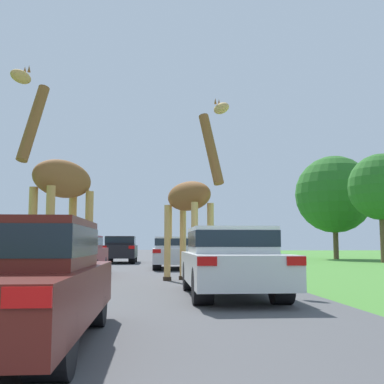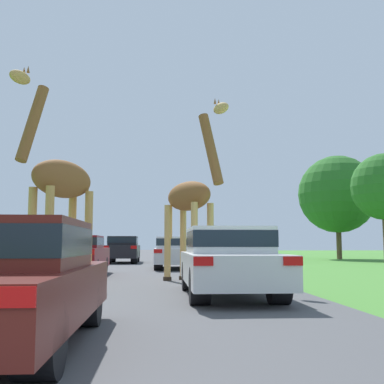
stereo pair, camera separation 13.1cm
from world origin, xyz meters
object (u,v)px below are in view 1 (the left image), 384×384
object	(u,v)px
car_far_ahead	(73,254)
car_lead_maroon	(10,279)
car_queue_right	(174,252)
car_verge_right	(230,259)
giraffe_near_road	(191,200)
car_queue_left	(121,249)
tree_right_cluster	(334,194)
giraffe_companion	(60,188)
tree_left_edge	(382,187)

from	to	relation	value
car_far_ahead	car_lead_maroon	bearing A→B (deg)	-83.79
car_queue_right	car_verge_right	bearing A→B (deg)	-86.37
giraffe_near_road	car_verge_right	world-z (taller)	giraffe_near_road
car_lead_maroon	car_verge_right	world-z (taller)	car_verge_right
car_queue_left	tree_right_cluster	size ratio (longest dim) A/B	0.60
car_far_ahead	tree_right_cluster	bearing A→B (deg)	47.72
car_lead_maroon	car_far_ahead	xyz separation A→B (m)	(-1.23, 11.26, 0.02)
giraffe_companion	car_verge_right	size ratio (longest dim) A/B	1.14
giraffe_near_road	car_lead_maroon	xyz separation A→B (m)	(-2.52, -8.46, -1.61)
car_queue_left	car_verge_right	size ratio (longest dim) A/B	1.01
car_verge_right	tree_right_cluster	xyz separation A→B (m)	(11.40, 23.84, 3.88)
giraffe_companion	car_far_ahead	xyz separation A→B (m)	(-0.41, 4.66, -1.70)
giraffe_near_road	tree_left_edge	size ratio (longest dim) A/B	0.79
car_queue_left	tree_left_edge	xyz separation A→B (m)	(15.09, -0.92, 3.54)
car_lead_maroon	tree_right_cluster	distance (m)	32.16
giraffe_companion	car_far_ahead	distance (m)	4.97
car_lead_maroon	car_queue_right	world-z (taller)	car_queue_right
giraffe_companion	car_far_ahead	world-z (taller)	giraffe_companion
giraffe_companion	tree_left_edge	world-z (taller)	tree_left_edge
giraffe_near_road	giraffe_companion	distance (m)	3.82
car_lead_maroon	car_verge_right	size ratio (longest dim) A/B	0.93
car_far_ahead	tree_left_edge	bearing A→B (deg)	33.19
car_lead_maroon	car_queue_right	size ratio (longest dim) A/B	0.93
car_queue_right	tree_right_cluster	xyz separation A→B (m)	(12.11, 12.69, 3.90)
giraffe_near_road	tree_right_cluster	bearing A→B (deg)	-154.47
car_lead_maroon	tree_right_cluster	xyz separation A→B (m)	(14.42, 28.47, 3.93)
tree_right_cluster	car_verge_right	bearing A→B (deg)	-115.56
giraffe_companion	car_queue_right	size ratio (longest dim) A/B	1.15
car_queue_right	car_queue_left	world-z (taller)	car_queue_left
giraffe_companion	car_verge_right	world-z (taller)	giraffe_companion
car_queue_right	car_verge_right	distance (m)	11.18
giraffe_companion	giraffe_near_road	bearing A→B (deg)	-118.28
car_verge_right	car_lead_maroon	bearing A→B (deg)	-123.13
giraffe_companion	car_lead_maroon	size ratio (longest dim) A/B	1.23
car_lead_maroon	car_queue_left	size ratio (longest dim) A/B	0.92
car_lead_maroon	tree_left_edge	size ratio (longest dim) A/B	0.66
car_lead_maroon	car_queue_left	distance (m)	22.58
car_far_ahead	giraffe_companion	bearing A→B (deg)	-84.97
giraffe_near_road	tree_right_cluster	world-z (taller)	tree_right_cluster
car_lead_maroon	giraffe_near_road	bearing A→B (deg)	73.38
car_lead_maroon	tree_right_cluster	bearing A→B (deg)	63.13
giraffe_companion	car_lead_maroon	bearing A→B (deg)	129.74
car_lead_maroon	tree_left_edge	world-z (taller)	tree_left_edge
car_verge_right	car_far_ahead	bearing A→B (deg)	122.61
giraffe_near_road	tree_right_cluster	xyz separation A→B (m)	(11.90, 20.01, 2.32)
car_lead_maroon	car_far_ahead	bearing A→B (deg)	96.21
car_lead_maroon	car_queue_left	bearing A→B (deg)	91.10
giraffe_companion	car_queue_left	size ratio (longest dim) A/B	1.13
car_queue_left	tree_right_cluster	xyz separation A→B (m)	(14.85, 5.90, 3.83)
giraffe_near_road	car_queue_right	world-z (taller)	giraffe_near_road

